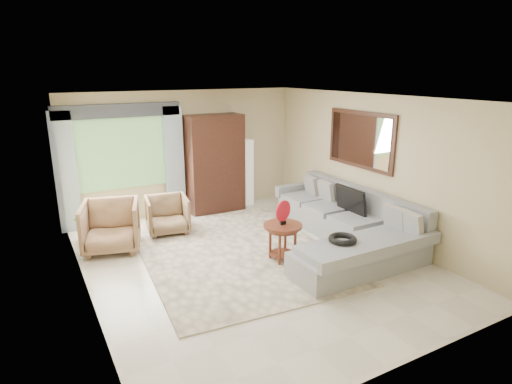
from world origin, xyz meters
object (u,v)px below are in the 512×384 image
coffee_table (283,242)px  armoire (215,164)px  potted_plant (90,224)px  floor_lamp (246,172)px  armchair_right (167,215)px  armchair_left (111,226)px  tv_screen (351,200)px  sectional_sofa (346,229)px

coffee_table → armoire: size_ratio=0.30×
potted_plant → floor_lamp: floor_lamp is taller
armchair_right → armchair_left: bearing=-153.9°
tv_screen → coffee_table: 1.68m
armchair_right → coffee_table: bearing=-50.5°
armchair_left → armchair_right: armchair_left is taller
tv_screen → armchair_right: size_ratio=0.95×
floor_lamp → armchair_left: bearing=-159.8°
coffee_table → potted_plant: (-2.57, 2.50, -0.04)m
sectional_sofa → armchair_left: bearing=154.4°
sectional_sofa → tv_screen: size_ratio=4.68×
coffee_table → potted_plant: coffee_table is taller
armchair_right → floor_lamp: 2.35m
sectional_sofa → armchair_left: 4.08m
tv_screen → floor_lamp: bearing=104.4°
tv_screen → armchair_left: bearing=158.7°
potted_plant → floor_lamp: bearing=8.0°
armchair_left → potted_plant: 0.76m
coffee_table → armoire: bearing=87.7°
armchair_left → armoire: (2.45, 1.13, 0.62)m
tv_screen → armchair_right: 3.43m
coffee_table → potted_plant: bearing=135.8°
armchair_right → potted_plant: size_ratio=1.36×
armchair_right → potted_plant: armchair_right is taller
armchair_right → armoire: armoire is taller
armchair_right → armoire: bearing=40.0°
armchair_left → potted_plant: armchair_left is taller
sectional_sofa → tv_screen: bearing=40.2°
tv_screen → coffee_table: (-1.62, -0.26, -0.39)m
sectional_sofa → potted_plant: size_ratio=6.05×
sectional_sofa → floor_lamp: 3.03m
armchair_right → floor_lamp: bearing=31.2°
armoire → floor_lamp: armoire is taller
sectional_sofa → armchair_left: size_ratio=3.67×
potted_plant → floor_lamp: size_ratio=0.38×
armchair_right → tv_screen: bearing=-23.9°
tv_screen → potted_plant: size_ratio=1.29×
coffee_table → floor_lamp: (0.92, 2.99, 0.42)m
tv_screen → floor_lamp: 2.82m
armchair_right → sectional_sofa: bearing=-29.7°
armchair_left → armchair_right: (1.10, 0.33, -0.08)m
tv_screen → potted_plant: bearing=151.8°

